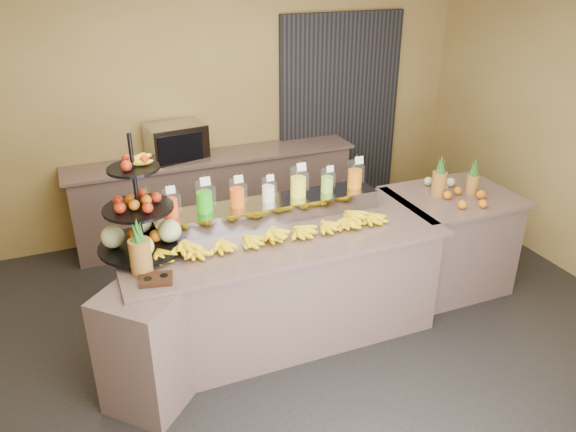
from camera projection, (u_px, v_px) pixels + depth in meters
ground at (295, 352)px, 4.48m from camera, size 6.00×6.00×0.00m
room_envelope at (280, 95)px, 4.40m from camera, size 6.04×5.02×2.82m
buffet_counter at (270, 289)px, 4.46m from camera, size 2.75×1.25×0.93m
right_counter at (447, 241)px, 5.20m from camera, size 1.08×0.88×0.93m
back_ledge at (216, 195)px, 6.16m from camera, size 3.10×0.55×0.93m
pitcher_tray at (269, 210)px, 4.54m from camera, size 1.85×0.30×0.15m
juice_pitcher_orange_a at (171, 206)px, 4.20m from camera, size 0.12×0.12×0.29m
juice_pitcher_green at (205, 199)px, 4.28m from camera, size 0.13×0.14×0.32m
juice_pitcher_orange_b at (237, 195)px, 4.37m from camera, size 0.12×0.12×0.29m
juice_pitcher_milk at (268, 191)px, 4.47m from camera, size 0.11×0.11×0.26m
juice_pitcher_lemon at (298, 184)px, 4.55m from camera, size 0.13×0.14×0.32m
juice_pitcher_lime at (327, 182)px, 4.65m from camera, size 0.11×0.11×0.26m
juice_pitcher_orange_c at (355, 176)px, 4.73m from camera, size 0.13×0.13×0.30m
banana_heap at (272, 231)px, 4.23m from camera, size 1.89×0.17×0.16m
fruit_stand at (146, 222)px, 3.98m from camera, size 0.69×0.69×0.89m
condiment_caddy at (156, 279)px, 3.69m from camera, size 0.24×0.20×0.03m
pineapple_left_a at (140, 253)px, 3.73m from camera, size 0.15×0.15×0.41m
pineapple_left_b at (148, 214)px, 4.30m from camera, size 0.13×0.13×0.39m
right_fruit_pile at (460, 191)px, 4.91m from camera, size 0.41×0.39×0.21m
oven_warmer at (176, 142)px, 5.75m from camera, size 0.62×0.47×0.38m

